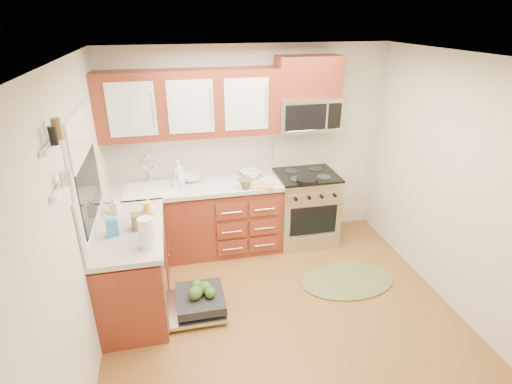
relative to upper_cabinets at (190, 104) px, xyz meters
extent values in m
plane|color=brown|center=(0.73, -1.57, -1.88)|extent=(3.50, 3.50, 0.00)
plane|color=white|center=(0.73, -1.57, 0.62)|extent=(3.50, 3.50, 0.00)
cube|color=beige|center=(0.73, 0.18, -0.62)|extent=(3.50, 0.04, 2.50)
cube|color=beige|center=(0.73, -3.33, -0.62)|extent=(3.50, 0.04, 2.50)
cube|color=beige|center=(-1.02, -1.57, -0.62)|extent=(0.04, 3.50, 2.50)
cube|color=beige|center=(2.48, -1.57, -0.62)|extent=(0.04, 3.50, 2.50)
cube|color=maroon|center=(0.00, -0.12, -1.45)|extent=(2.05, 0.60, 0.85)
cube|color=maroon|center=(-0.72, -1.05, -1.45)|extent=(0.60, 1.25, 0.85)
cube|color=#B7B3A8|center=(0.00, -0.14, -0.97)|extent=(2.07, 0.64, 0.05)
cube|color=#B7B3A8|center=(-0.71, -1.05, -0.97)|extent=(0.64, 1.27, 0.05)
cube|color=#B7B0A4|center=(0.00, 0.16, -0.67)|extent=(2.05, 0.02, 0.57)
cube|color=#B7B0A4|center=(-1.01, -1.05, -0.67)|extent=(0.02, 1.25, 0.57)
cube|color=maroon|center=(1.41, 0.00, 0.26)|extent=(0.76, 0.35, 0.47)
cube|color=white|center=(-0.98, -1.07, 0.00)|extent=(0.02, 0.96, 0.40)
cube|color=white|center=(-0.99, -1.92, 0.17)|extent=(0.04, 0.40, 0.03)
cube|color=white|center=(-0.99, -1.92, -0.12)|extent=(0.04, 0.40, 0.03)
cylinder|color=black|center=(1.32, -0.40, -0.90)|extent=(0.33, 0.33, 0.05)
cylinder|color=silver|center=(0.56, -0.35, -0.90)|extent=(0.24, 0.24, 0.11)
cube|color=tan|center=(0.77, -0.35, -0.94)|extent=(0.30, 0.23, 0.02)
cylinder|color=silver|center=(-0.22, -0.16, -0.88)|extent=(0.12, 0.12, 0.15)
cylinder|color=white|center=(-0.52, -1.45, -0.81)|extent=(0.14, 0.14, 0.29)
cylinder|color=yellow|center=(-0.52, -1.01, -0.83)|extent=(0.07, 0.07, 0.23)
cylinder|color=#B00E22|center=(-0.52, -1.27, -0.83)|extent=(0.07, 0.07, 0.24)
cube|color=brown|center=(-0.59, -1.08, -0.87)|extent=(0.18, 0.15, 0.16)
cube|color=#297DC0|center=(-0.85, -1.18, -0.87)|extent=(0.12, 0.09, 0.17)
imported|color=#999999|center=(0.71, 0.03, -0.92)|extent=(0.33, 0.33, 0.06)
imported|color=#999999|center=(-0.05, 0.03, -0.91)|extent=(0.29, 0.29, 0.09)
imported|color=#999999|center=(0.73, -0.09, -0.90)|extent=(0.16, 0.16, 0.11)
imported|color=#999999|center=(-0.19, -0.13, -0.79)|extent=(0.15, 0.16, 0.32)
imported|color=#999999|center=(-0.87, -0.70, -0.85)|extent=(0.12, 0.12, 0.19)
imported|color=#999999|center=(-0.52, -0.80, -0.87)|extent=(0.15, 0.15, 0.17)
camera|label=1|loc=(-0.25, -4.60, 0.94)|focal=28.00mm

